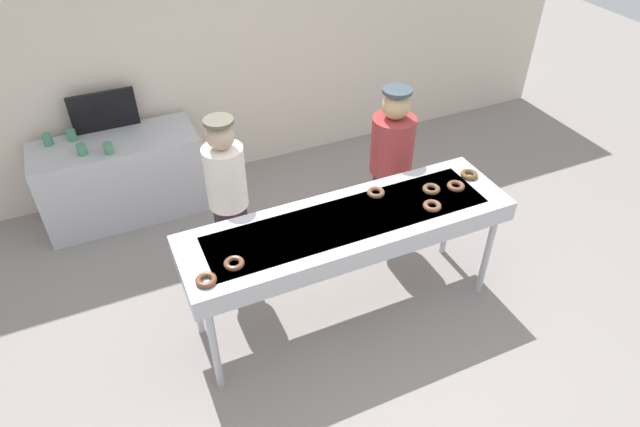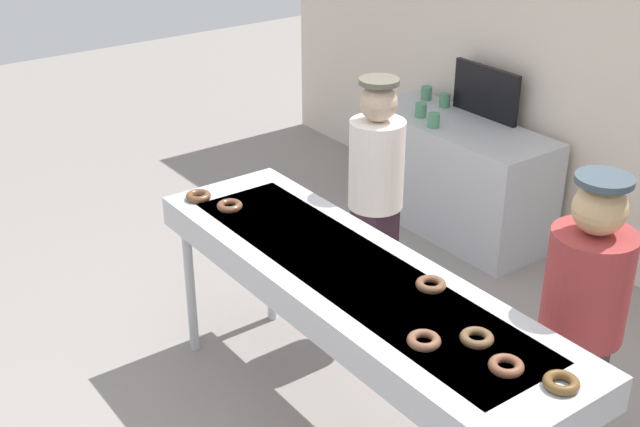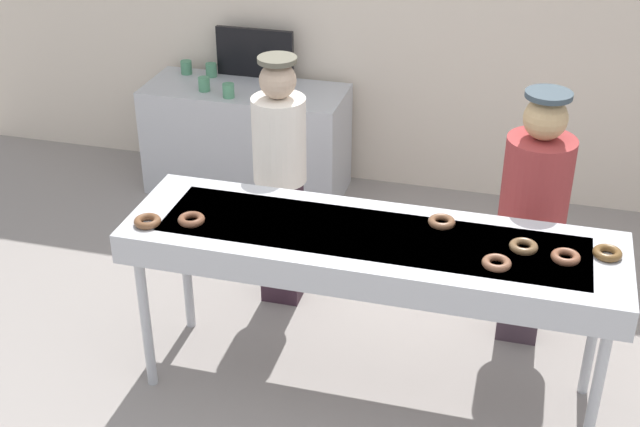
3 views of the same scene
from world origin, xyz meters
The scene contains 16 objects.
fryer_conveyor centered at (0.00, 0.00, 0.91)m, with size 2.54×0.72×0.99m.
chocolate_donut_0 centered at (0.33, 0.18, 1.01)m, with size 0.14×0.14×0.04m, color brown.
chocolate_donut_1 centered at (-1.13, -0.20, 1.01)m, with size 0.14×0.14×0.04m, color brown.
chocolate_donut_2 centered at (0.75, 0.05, 1.01)m, with size 0.14×0.14×0.04m, color brown.
chocolate_donut_3 centered at (1.14, 0.09, 1.01)m, with size 0.14×0.14×0.04m, color brown.
chocolate_donut_4 centered at (0.63, -0.14, 1.01)m, with size 0.14×0.14×0.04m, color brown.
chocolate_donut_5 centered at (0.95, 0.00, 1.01)m, with size 0.14×0.14×0.04m, color brown.
chocolate_donut_6 centered at (-0.92, -0.13, 1.01)m, with size 0.14×0.14×0.04m, color brown.
worker_baker centered at (0.78, 0.71, 0.91)m, with size 0.38×0.38×1.57m.
worker_assistant centered at (-0.71, 0.73, 0.91)m, with size 0.32×0.32×1.62m.
prep_counter centered at (-1.43, 2.12, 0.42)m, with size 1.54×0.63×0.85m, color #B7BABF.
paper_cup_0 centered at (-1.48, 1.91, 0.90)m, with size 0.09×0.09×0.11m, color #4C8C66.
paper_cup_1 centered at (-1.71, 1.99, 0.90)m, with size 0.09×0.09×0.11m, color #4C8C66.
paper_cup_2 centered at (-1.77, 2.30, 0.90)m, with size 0.09×0.09×0.11m, color #4C8C66.
paper_cup_3 centered at (-1.98, 2.30, 0.90)m, with size 0.09×0.09×0.11m, color #4C8C66.
menu_display centered at (-1.43, 2.38, 1.04)m, with size 0.62×0.04×0.38m, color black.
Camera 2 is at (2.65, -2.14, 2.97)m, focal length 46.93 mm.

